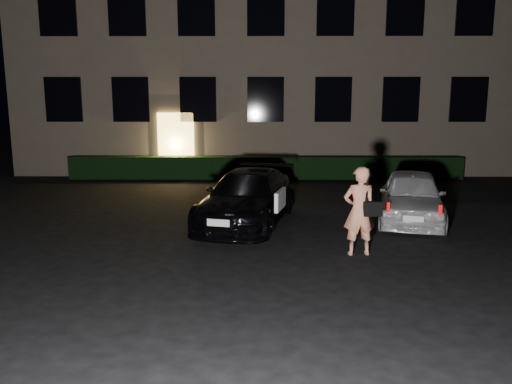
{
  "coord_description": "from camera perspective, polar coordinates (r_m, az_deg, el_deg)",
  "views": [
    {
      "loc": [
        -0.25,
        -8.57,
        2.95
      ],
      "look_at": [
        -0.31,
        2.0,
        1.02
      ],
      "focal_mm": 35.0,
      "sensor_mm": 36.0,
      "label": 1
    }
  ],
  "objects": [
    {
      "name": "hedge",
      "position": [
        19.23,
        1.09,
        2.83
      ],
      "size": [
        15.0,
        0.7,
        0.85
      ],
      "primitive_type": "cube",
      "color": "black",
      "rests_on": "ground"
    },
    {
      "name": "ground",
      "position": [
        9.06,
        1.93,
        -8.64
      ],
      "size": [
        80.0,
        80.0,
        0.0
      ],
      "primitive_type": "plane",
      "color": "black",
      "rests_on": "ground"
    },
    {
      "name": "hatch",
      "position": [
        12.9,
        17.34,
        -0.45
      ],
      "size": [
        2.43,
        4.0,
        1.27
      ],
      "rotation": [
        0.0,
        0.0,
        -0.27
      ],
      "color": "silver",
      "rests_on": "ground"
    },
    {
      "name": "sedan",
      "position": [
        12.1,
        -0.93,
        -0.64
      ],
      "size": [
        2.78,
        4.71,
        1.28
      ],
      "rotation": [
        0.0,
        0.0,
        -0.24
      ],
      "color": "black",
      "rests_on": "ground"
    },
    {
      "name": "man",
      "position": [
        9.8,
        11.77,
        -2.12
      ],
      "size": [
        0.75,
        0.49,
        1.73
      ],
      "rotation": [
        0.0,
        0.0,
        3.26
      ],
      "color": "#EB8F6C",
      "rests_on": "ground"
    },
    {
      "name": "building",
      "position": [
        23.75,
        0.99,
        17.75
      ],
      "size": [
        20.0,
        8.11,
        12.0
      ],
      "color": "#6D5D4E",
      "rests_on": "ground"
    }
  ]
}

